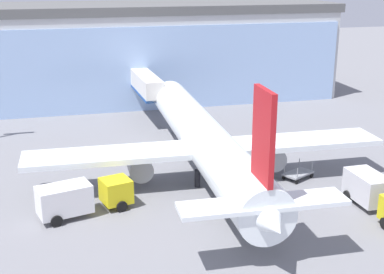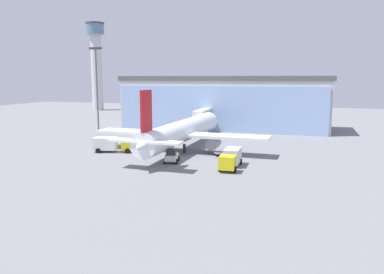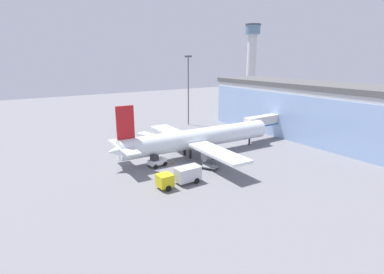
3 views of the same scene
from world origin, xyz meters
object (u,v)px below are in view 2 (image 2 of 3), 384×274
Objects in this scene: control_tower at (96,60)px; catering_truck at (113,144)px; apron_light_mast at (97,83)px; airplane at (182,132)px; fuel_truck at (231,158)px; pushback_tug at (172,156)px; baggage_cart at (223,153)px; jet_bridge at (204,115)px; safety_cone_wingtip at (108,148)px; safety_cone_nose at (180,157)px.

control_tower reaches higher than catering_truck.
airplane is at bearing -29.17° from apron_light_mast.
airplane is 5.09× the size of fuel_truck.
apron_light_mast is at bearing 37.81° from pushback_tug.
control_tower is at bearing -75.68° from baggage_cart.
control_tower reaches higher than baggage_cart.
control_tower is at bearing 120.93° from apron_light_mast.
apron_light_mast reaches higher than baggage_cart.
safety_cone_wingtip is at bearing 152.66° from jet_bridge.
safety_cone_nose is at bearing -22.08° from catering_truck.
control_tower is 10.08× the size of pushback_tug.
jet_bridge is 28.85m from safety_cone_nose.
airplane is at bearing -50.11° from control_tower.
control_tower is 4.60× the size of catering_truck.
fuel_truck reaches higher than safety_cone_nose.
control_tower reaches higher than apron_light_mast.
safety_cone_wingtip is (-15.38, 3.68, 0.00)m from safety_cone_nose.
pushback_tug is 6.32× the size of safety_cone_wingtip.
apron_light_mast is at bearing -59.07° from control_tower.
jet_bridge is 34.59m from fuel_truck.
control_tower is 68.61m from apron_light_mast.
control_tower is at bearing 121.99° from safety_cone_wingtip.
apron_light_mast reaches higher than jet_bridge.
safety_cone_nose is at bearing -162.35° from airplane.
baggage_cart is 5.86× the size of safety_cone_wingtip.
airplane is 4.90× the size of catering_truck.
pushback_tug is 6.32× the size of safety_cone_nose.
control_tower reaches higher than pushback_tug.
safety_cone_wingtip is at bearing -58.01° from control_tower.
jet_bridge is at bearing 97.45° from safety_cone_nose.
apron_light_mast reaches higher than fuel_truck.
jet_bridge is 26.34m from baggage_cart.
safety_cone_nose is (62.84, -79.64, -19.92)m from control_tower.
airplane is (25.92, -14.47, -8.36)m from apron_light_mast.
pushback_tug reaches higher than safety_cone_wingtip.
airplane is at bearing 9.14° from catering_truck.
safety_cone_nose is (0.38, 3.07, -0.70)m from pushback_tug.
catering_truck is (-9.59, -26.63, -2.97)m from jet_bridge.
pushback_tug is at bearing -94.35° from fuel_truck.
airplane is at bearing 105.80° from safety_cone_nose.
control_tower is 63.76× the size of safety_cone_wingtip.
catering_truck is 13.86× the size of safety_cone_nose.
pushback_tug reaches higher than baggage_cart.
safety_cone_wingtip is (-13.47, -3.08, -3.24)m from airplane.
jet_bridge is at bearing 55.27° from catering_truck.
apron_light_mast reaches higher than airplane.
fuel_truck is 25.67m from safety_cone_wingtip.
jet_bridge is 0.33× the size of airplane.
apron_light_mast is 0.54× the size of airplane.
control_tower is at bearing 47.07° from jet_bridge.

